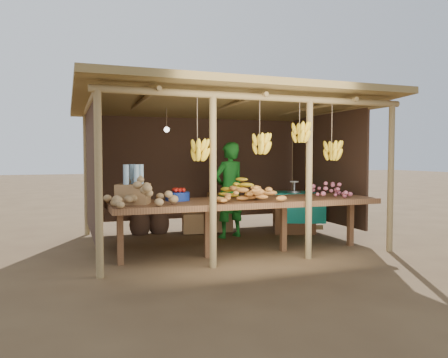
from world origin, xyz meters
name	(u,v)px	position (x,y,z in m)	size (l,w,h in m)	color
ground	(224,242)	(0.00, 0.00, 0.00)	(60.00, 60.00, 0.00)	brown
stall_structure	(227,127)	(0.01, -0.10, 1.90)	(4.70, 3.50, 2.43)	olive
counter	(247,204)	(0.00, -0.95, 0.74)	(3.90, 1.05, 0.80)	brown
potato_heap	(141,191)	(-1.56, -1.19, 0.99)	(1.08, 0.65, 0.37)	#92734B
sweet_potato_heap	(249,189)	(-0.10, -1.25, 0.98)	(0.90, 0.54, 0.35)	#C57A32
onion_heap	(329,186)	(1.27, -1.12, 0.98)	(0.71, 0.43, 0.35)	#B7596C
banana_pile	(242,187)	(-0.02, -0.81, 0.98)	(0.67, 0.40, 0.35)	yellow
tomato_basin	(177,195)	(-0.98, -0.75, 0.87)	(0.34, 0.34, 0.18)	navy
bottle_box	(133,189)	(-1.63, -0.96, 1.00)	(0.50, 0.45, 0.52)	olive
vendor	(229,190)	(0.24, 0.38, 0.83)	(0.61, 0.40, 1.67)	#17681D
tarp_crate	(294,211)	(1.57, 0.46, 0.40)	(1.03, 0.97, 0.98)	brown
carton_stack	(212,216)	(0.10, 0.94, 0.32)	(0.98, 0.42, 0.71)	olive
burlap_sacks	(149,222)	(-1.02, 1.20, 0.23)	(0.73, 0.38, 0.52)	#422B1F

